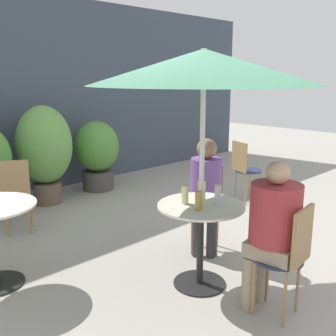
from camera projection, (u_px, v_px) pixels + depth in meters
ground_plane at (236, 283)px, 3.49m from camera, size 20.00×20.00×0.00m
storefront_wall at (26, 96)px, 5.89m from camera, size 10.00×0.06×3.00m
cafe_table_near at (201, 227)px, 3.36m from camera, size 0.74×0.74×0.74m
bistro_chair_0 at (290, 252)px, 2.87m from camera, size 0.38×0.40×0.89m
bistro_chair_1 at (206, 199)px, 4.11m from camera, size 0.44×0.43×0.89m
bistro_chair_2 at (244, 166)px, 5.63m from camera, size 0.42×0.40×0.89m
bistro_chair_3 at (16, 189)px, 4.46m from camera, size 0.42×0.43×0.89m
seated_person_0 at (272, 225)px, 2.92m from camera, size 0.38×0.40×1.20m
seated_person_1 at (206, 186)px, 3.94m from camera, size 0.39×0.39×1.20m
beer_glass_0 at (201, 190)px, 3.43m from camera, size 0.07×0.07×0.17m
beer_glass_1 at (185, 194)px, 3.32m from camera, size 0.06×0.06×0.16m
beer_glass_2 at (198, 201)px, 3.16m from camera, size 0.06×0.06×0.16m
beer_glass_3 at (218, 195)px, 3.27m from camera, size 0.06×0.06×0.18m
potted_plant_1 at (44, 148)px, 5.52m from camera, size 0.77×0.77×1.41m
potted_plant_2 at (97, 152)px, 6.26m from camera, size 0.70×0.70×1.11m
umbrella at (204, 68)px, 3.06m from camera, size 1.85×1.85×2.00m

